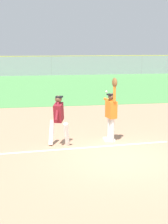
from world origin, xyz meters
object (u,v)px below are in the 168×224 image
Objects in this scene: first_base at (109,139)px; parked_car_red at (96,67)px; baseball at (107,92)px; fielder at (111,110)px; parked_car_green at (44,68)px; runner at (59,117)px; parked_car_blue at (146,66)px.

first_base is 29.08m from parked_car_red.
fielder is at bearing -76.57° from baseball.
parked_car_red is (5.52, 28.54, 0.63)m from first_base.
runner is at bearing -85.66° from parked_car_green.
fielder is 30.81× the size of baseball.
fielder is at bearing -81.83° from parked_car_green.
runner is 28.14m from parked_car_green.
runner reaches higher than parked_car_green.
baseball is 27.57m from parked_car_green.
runner is at bearing -162.05° from baseball.
first_base is 1.09m from fielder.
parked_car_green and parked_car_red have the same top height.
first_base is 27.85m from parked_car_green.
parked_car_blue is (13.49, 28.33, -0.32)m from runner.
parked_car_red is at bearing 94.04° from runner.
parked_car_green is (-0.81, 27.83, 0.63)m from first_base.
runner is 0.38× the size of parked_car_blue.
first_base is 0.22× the size of runner.
parked_car_red is at bearing 79.05° from first_base.
first_base is at bearing -81.93° from parked_car_green.
parked_car_red is at bearing 78.86° from baseball.
parked_car_red is 6.16m from parked_car_blue.
parked_car_red is at bearing -113.69° from fielder.
parked_car_green is at bearing 91.66° from first_base.
baseball reaches higher than first_base.
parked_car_blue is at bearing -125.30° from fielder.
first_base is 2.08m from runner.
runner is 31.37m from parked_car_blue.
parked_car_blue reaches higher than first_base.
baseball is (-0.09, 0.38, 0.61)m from fielder.
baseball reaches higher than parked_car_blue.
runner is at bearing -7.01° from fielder.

